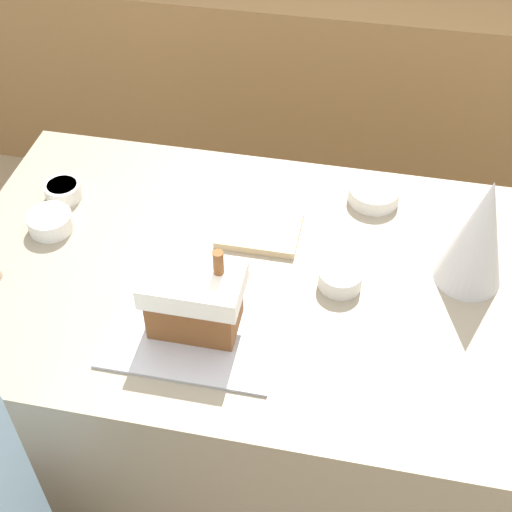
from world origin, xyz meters
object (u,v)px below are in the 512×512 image
Objects in this scene: baking_tray at (196,325)px; gingerbread_house at (194,299)px; cookbook at (260,229)px; candy_bowl_near_tray_right at (340,279)px; candy_bowl_front_corner at (50,221)px; candy_bowl_far_left at (374,194)px; decorative_tree at (479,233)px; candy_bowl_beside_tree at (63,190)px.

gingerbread_house is at bearing 22.23° from baking_tray.
candy_bowl_near_tray_right is at bearing -33.57° from cookbook.
candy_bowl_far_left is at bearing 19.08° from candy_bowl_front_corner.
cookbook is (-0.23, 0.15, -0.02)m from candy_bowl_near_tray_right.
gingerbread_house is 0.37m from candy_bowl_near_tray_right.
decorative_tree reaches higher than candy_bowl_far_left.
cookbook reaches higher than baking_tray.
candy_bowl_near_tray_right reaches higher than candy_bowl_beside_tree.
decorative_tree is at bearing -4.99° from candy_bowl_beside_tree.
candy_bowl_near_tray_right is (-0.30, -0.09, -0.13)m from decorative_tree.
cookbook is at bearing 10.06° from candy_bowl_front_corner.
gingerbread_house is 1.05× the size of cookbook.
candy_bowl_beside_tree is at bearing 176.67° from cookbook.
gingerbread_house is at bearing -148.23° from candy_bowl_near_tray_right.
gingerbread_house reaches higher than candy_bowl_front_corner.
candy_bowl_beside_tree is at bearing 97.65° from candy_bowl_front_corner.
candy_bowl_beside_tree is 0.13m from candy_bowl_front_corner.
decorative_tree is 0.56m from cookbook.
candy_bowl_front_corner is (-0.77, 0.06, 0.00)m from candy_bowl_near_tray_right.
candy_bowl_front_corner reaches higher than cookbook.
candy_bowl_near_tray_right is at bearing -99.02° from candy_bowl_far_left.
gingerbread_house is 1.58× the size of candy_bowl_far_left.
gingerbread_house is at bearing -103.31° from cookbook.
candy_bowl_near_tray_right is 0.28m from cookbook.
candy_bowl_near_tray_right is (0.31, 0.19, -0.07)m from gingerbread_house.
candy_bowl_near_tray_right is (-0.05, -0.34, 0.00)m from candy_bowl_far_left.
baking_tray is 1.78× the size of gingerbread_house.
candy_bowl_near_tray_right is 0.77m from candy_bowl_front_corner.
baking_tray is 0.61m from candy_bowl_beside_tree.
baking_tray is at bearing -148.24° from candy_bowl_near_tray_right.
decorative_tree is at bearing -45.22° from candy_bowl_far_left.
gingerbread_house is 0.53m from candy_bowl_front_corner.
baking_tray is 0.35m from cookbook.
baking_tray is 1.30× the size of decorative_tree.
decorative_tree is at bearing 16.30° from candy_bowl_near_tray_right.
candy_bowl_near_tray_right is 0.50× the size of cookbook.
candy_bowl_front_corner reaches higher than candy_bowl_far_left.
gingerbread_house is 0.61m from candy_bowl_beside_tree.
baking_tray is 0.52m from candy_bowl_front_corner.
candy_bowl_near_tray_right reaches higher than baking_tray.
candy_bowl_front_corner is at bearing -160.92° from candy_bowl_far_left.
candy_bowl_near_tray_right is at bearing -163.70° from decorative_tree.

